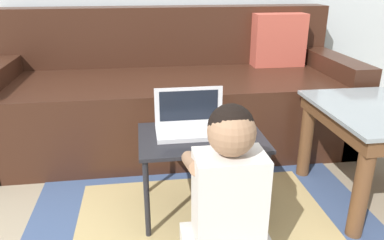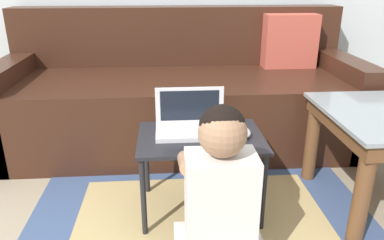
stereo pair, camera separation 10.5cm
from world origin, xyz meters
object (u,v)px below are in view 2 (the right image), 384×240
Objects in this scene: person_seated at (220,205)px; laptop_desk at (201,145)px; couch at (182,97)px; laptop at (191,125)px; computer_mouse at (243,132)px.

laptop_desk is at bearing 94.16° from person_seated.
laptop is at bearing -89.89° from couch.
person_seated is (0.03, -0.42, -0.04)m from laptop_desk.
laptop is 0.48m from person_seated.
laptop_desk is 0.20m from computer_mouse.
laptop_desk is at bearing -49.38° from laptop.
computer_mouse is (0.23, -0.88, 0.10)m from couch.
couch is at bearing 93.27° from person_seated.
couch is 3.37× the size of person_seated.
person_seated is (0.07, -1.28, 0.00)m from couch.
computer_mouse reaches higher than laptop_desk.
laptop_desk is 0.42m from person_seated.
couch reaches higher than laptop.
laptop_desk is at bearing -87.16° from couch.
laptop is at bearing 165.56° from computer_mouse.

